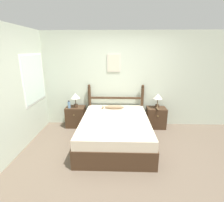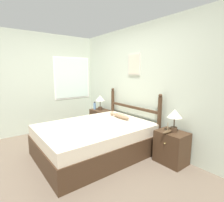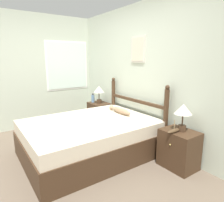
{
  "view_description": "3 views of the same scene",
  "coord_description": "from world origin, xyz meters",
  "px_view_note": "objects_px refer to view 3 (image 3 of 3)",
  "views": [
    {
      "loc": [
        -0.07,
        -3.02,
        2.07
      ],
      "look_at": [
        -0.2,
        0.99,
        0.89
      ],
      "focal_mm": 28.0,
      "sensor_mm": 36.0,
      "label": 1
    },
    {
      "loc": [
        2.61,
        -1.07,
        1.57
      ],
      "look_at": [
        -0.21,
        1.1,
        0.97
      ],
      "focal_mm": 28.0,
      "sensor_mm": 36.0,
      "label": 2
    },
    {
      "loc": [
        2.63,
        -0.86,
        1.58
      ],
      "look_at": [
        -0.21,
        1.13,
        0.83
      ],
      "focal_mm": 32.0,
      "sensor_mm": 36.0,
      "label": 3
    }
  ],
  "objects_px": {
    "nightstand_left": "(99,115)",
    "bottle": "(93,98)",
    "table_lamp_right": "(183,111)",
    "model_boat": "(174,131)",
    "bed": "(90,138)",
    "nightstand_right": "(179,149)",
    "table_lamp_left": "(99,91)",
    "fish_pillow": "(120,111)"
  },
  "relations": [
    {
      "from": "fish_pillow",
      "to": "nightstand_left",
      "type": "bearing_deg",
      "value": 170.09
    },
    {
      "from": "bottle",
      "to": "fish_pillow",
      "type": "bearing_deg",
      "value": -4.81
    },
    {
      "from": "nightstand_right",
      "to": "fish_pillow",
      "type": "bearing_deg",
      "value": -171.14
    },
    {
      "from": "table_lamp_right",
      "to": "bottle",
      "type": "distance_m",
      "value": 2.38
    },
    {
      "from": "bed",
      "to": "table_lamp_right",
      "type": "distance_m",
      "value": 1.53
    },
    {
      "from": "table_lamp_left",
      "to": "bed",
      "type": "bearing_deg",
      "value": -37.93
    },
    {
      "from": "nightstand_right",
      "to": "fish_pillow",
      "type": "xyz_separation_m",
      "value": [
        -1.17,
        -0.18,
        0.35
      ]
    },
    {
      "from": "bed",
      "to": "table_lamp_right",
      "type": "bearing_deg",
      "value": 38.0
    },
    {
      "from": "nightstand_left",
      "to": "model_boat",
      "type": "xyz_separation_m",
      "value": [
        2.2,
        -0.12,
        0.31
      ]
    },
    {
      "from": "nightstand_left",
      "to": "bottle",
      "type": "relative_size",
      "value": 2.62
    },
    {
      "from": "nightstand_right",
      "to": "table_lamp_left",
      "type": "bearing_deg",
      "value": -179.62
    },
    {
      "from": "nightstand_right",
      "to": "table_lamp_left",
      "type": "relative_size",
      "value": 1.42
    },
    {
      "from": "fish_pillow",
      "to": "table_lamp_right",
      "type": "bearing_deg",
      "value": 9.53
    },
    {
      "from": "bed",
      "to": "fish_pillow",
      "type": "relative_size",
      "value": 3.6
    },
    {
      "from": "bed",
      "to": "bottle",
      "type": "bearing_deg",
      "value": 148.14
    },
    {
      "from": "table_lamp_left",
      "to": "table_lamp_right",
      "type": "height_order",
      "value": "same"
    },
    {
      "from": "table_lamp_left",
      "to": "table_lamp_right",
      "type": "xyz_separation_m",
      "value": [
        2.2,
        0.03,
        0.0
      ]
    },
    {
      "from": "bed",
      "to": "table_lamp_right",
      "type": "xyz_separation_m",
      "value": [
        1.12,
        0.88,
        0.57
      ]
    },
    {
      "from": "fish_pillow",
      "to": "model_boat",
      "type": "bearing_deg",
      "value": 2.95
    },
    {
      "from": "nightstand_right",
      "to": "table_lamp_right",
      "type": "height_order",
      "value": "table_lamp_right"
    },
    {
      "from": "table_lamp_left",
      "to": "bottle",
      "type": "relative_size",
      "value": 1.85
    },
    {
      "from": "nightstand_left",
      "to": "table_lamp_right",
      "type": "relative_size",
      "value": 1.42
    },
    {
      "from": "table_lamp_left",
      "to": "model_boat",
      "type": "bearing_deg",
      "value": -2.85
    },
    {
      "from": "bottle",
      "to": "nightstand_right",
      "type": "bearing_deg",
      "value": 2.01
    },
    {
      "from": "table_lamp_left",
      "to": "table_lamp_right",
      "type": "relative_size",
      "value": 1.0
    },
    {
      "from": "model_boat",
      "to": "bottle",
      "type": "bearing_deg",
      "value": 179.02
    },
    {
      "from": "table_lamp_right",
      "to": "model_boat",
      "type": "xyz_separation_m",
      "value": [
        -0.03,
        -0.14,
        -0.26
      ]
    },
    {
      "from": "nightstand_right",
      "to": "model_boat",
      "type": "bearing_deg",
      "value": -96.1
    },
    {
      "from": "table_lamp_right",
      "to": "bed",
      "type": "bearing_deg",
      "value": -142.0
    },
    {
      "from": "bed",
      "to": "model_boat",
      "type": "distance_m",
      "value": 1.35
    },
    {
      "from": "bed",
      "to": "fish_pillow",
      "type": "distance_m",
      "value": 0.76
    },
    {
      "from": "table_lamp_left",
      "to": "fish_pillow",
      "type": "bearing_deg",
      "value": -9.35
    },
    {
      "from": "nightstand_left",
      "to": "bottle",
      "type": "distance_m",
      "value": 0.41
    },
    {
      "from": "bed",
      "to": "table_lamp_left",
      "type": "relative_size",
      "value": 5.23
    },
    {
      "from": "table_lamp_left",
      "to": "model_boat",
      "type": "relative_size",
      "value": 1.53
    },
    {
      "from": "nightstand_right",
      "to": "bottle",
      "type": "distance_m",
      "value": 2.39
    },
    {
      "from": "table_lamp_left",
      "to": "fish_pillow",
      "type": "relative_size",
      "value": 0.69
    },
    {
      "from": "bed",
      "to": "fish_pillow",
      "type": "xyz_separation_m",
      "value": [
        -0.06,
        0.68,
        0.35
      ]
    },
    {
      "from": "bed",
      "to": "model_boat",
      "type": "xyz_separation_m",
      "value": [
        1.09,
        0.74,
        0.3
      ]
    },
    {
      "from": "bottle",
      "to": "fish_pillow",
      "type": "xyz_separation_m",
      "value": [
        1.19,
        -0.1,
        -0.02
      ]
    },
    {
      "from": "bottle",
      "to": "bed",
      "type": "bearing_deg",
      "value": -31.86
    },
    {
      "from": "bed",
      "to": "table_lamp_left",
      "type": "height_order",
      "value": "table_lamp_left"
    }
  ]
}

